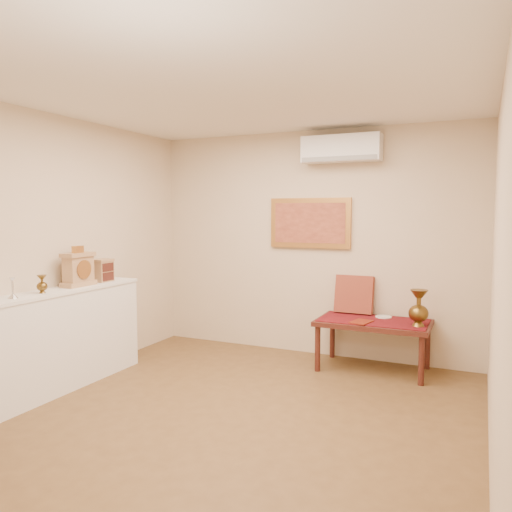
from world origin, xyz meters
The scene contains 18 objects.
floor centered at (0.00, 0.00, 0.00)m, with size 4.50×4.50×0.00m, color brown.
ceiling centered at (0.00, 0.00, 2.70)m, with size 4.50×4.50×0.00m, color silver.
wall_back centered at (0.00, 2.25, 1.35)m, with size 4.00×0.02×2.70m, color beige.
wall_left centered at (-2.00, 0.00, 1.35)m, with size 0.02×4.50×2.70m, color beige.
wall_right centered at (2.00, 0.00, 1.35)m, with size 0.02×4.50×2.70m, color beige.
candlestick centered at (-1.81, -0.49, 1.07)m, with size 0.09×0.09×0.18m, color silver, non-canonical shape.
brass_urn_small centered at (-1.80, -0.18, 1.09)m, with size 0.10×0.10×0.22m, color brown, non-canonical shape.
table_cloth centered at (0.85, 1.88, 0.55)m, with size 1.14×0.59×0.01m, color maroon.
brass_urn_tall centered at (1.33, 1.79, 0.79)m, with size 0.20×0.20×0.46m, color brown, non-canonical shape.
plate centered at (0.93, 2.06, 0.56)m, with size 0.18×0.18×0.01m, color silver.
menu centered at (0.76, 1.70, 0.56)m, with size 0.18×0.25×0.01m, color maroon.
cushion centered at (0.57, 2.17, 0.78)m, with size 0.44×0.10×0.44m, color maroon.
display_ledge centered at (-1.82, 0.00, 0.49)m, with size 0.37×2.02×0.98m.
mantel_clock centered at (-1.81, 0.30, 1.15)m, with size 0.17×0.36×0.41m.
wooden_chest centered at (-1.83, 0.66, 1.10)m, with size 0.16×0.21×0.24m.
low_table centered at (0.85, 1.88, 0.48)m, with size 1.20×0.70×0.55m.
painting centered at (0.00, 2.22, 1.60)m, with size 1.00×0.06×0.60m.
ac_unit centered at (0.40, 2.12, 2.45)m, with size 0.90×0.25×0.30m.
Camera 1 is at (1.91, -3.52, 1.73)m, focal length 35.00 mm.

